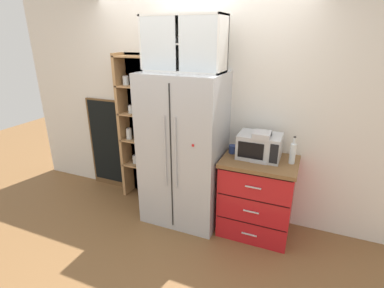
{
  "coord_description": "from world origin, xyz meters",
  "views": [
    {
      "loc": [
        1.28,
        -2.78,
        2.12
      ],
      "look_at": [
        0.1,
        0.02,
        0.96
      ],
      "focal_mm": 27.15,
      "sensor_mm": 36.0,
      "label": 1
    }
  ],
  "objects_px": {
    "coffee_maker": "(261,146)",
    "bottle_clear": "(293,152)",
    "microwave": "(259,146)",
    "chalkboard_menu": "(108,144)",
    "refrigerator": "(184,150)",
    "mug_navy": "(233,149)"
  },
  "relations": [
    {
      "from": "coffee_maker",
      "to": "bottle_clear",
      "type": "height_order",
      "value": "coffee_maker"
    },
    {
      "from": "microwave",
      "to": "chalkboard_menu",
      "type": "height_order",
      "value": "chalkboard_menu"
    },
    {
      "from": "coffee_maker",
      "to": "microwave",
      "type": "bearing_deg",
      "value": 122.1
    },
    {
      "from": "refrigerator",
      "to": "bottle_clear",
      "type": "distance_m",
      "value": 1.18
    },
    {
      "from": "microwave",
      "to": "chalkboard_menu",
      "type": "distance_m",
      "value": 2.2
    },
    {
      "from": "chalkboard_menu",
      "to": "microwave",
      "type": "bearing_deg",
      "value": -5.59
    },
    {
      "from": "refrigerator",
      "to": "coffee_maker",
      "type": "height_order",
      "value": "refrigerator"
    },
    {
      "from": "refrigerator",
      "to": "microwave",
      "type": "relative_size",
      "value": 3.98
    },
    {
      "from": "refrigerator",
      "to": "microwave",
      "type": "bearing_deg",
      "value": 6.29
    },
    {
      "from": "chalkboard_menu",
      "to": "mug_navy",
      "type": "bearing_deg",
      "value": -6.01
    },
    {
      "from": "microwave",
      "to": "coffee_maker",
      "type": "relative_size",
      "value": 1.42
    },
    {
      "from": "coffee_maker",
      "to": "bottle_clear",
      "type": "xyz_separation_m",
      "value": [
        0.31,
        0.02,
        -0.03
      ]
    },
    {
      "from": "coffee_maker",
      "to": "bottle_clear",
      "type": "bearing_deg",
      "value": 4.26
    },
    {
      "from": "microwave",
      "to": "mug_navy",
      "type": "height_order",
      "value": "microwave"
    },
    {
      "from": "refrigerator",
      "to": "bottle_clear",
      "type": "relative_size",
      "value": 6.06
    },
    {
      "from": "microwave",
      "to": "bottle_clear",
      "type": "relative_size",
      "value": 1.52
    },
    {
      "from": "microwave",
      "to": "bottle_clear",
      "type": "bearing_deg",
      "value": -3.17
    },
    {
      "from": "coffee_maker",
      "to": "bottle_clear",
      "type": "relative_size",
      "value": 1.07
    },
    {
      "from": "bottle_clear",
      "to": "chalkboard_menu",
      "type": "distance_m",
      "value": 2.54
    },
    {
      "from": "microwave",
      "to": "refrigerator",
      "type": "bearing_deg",
      "value": -173.71
    },
    {
      "from": "refrigerator",
      "to": "coffee_maker",
      "type": "xyz_separation_m",
      "value": [
        0.86,
        0.05,
        0.16
      ]
    },
    {
      "from": "microwave",
      "to": "coffee_maker",
      "type": "bearing_deg",
      "value": -57.9
    }
  ]
}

